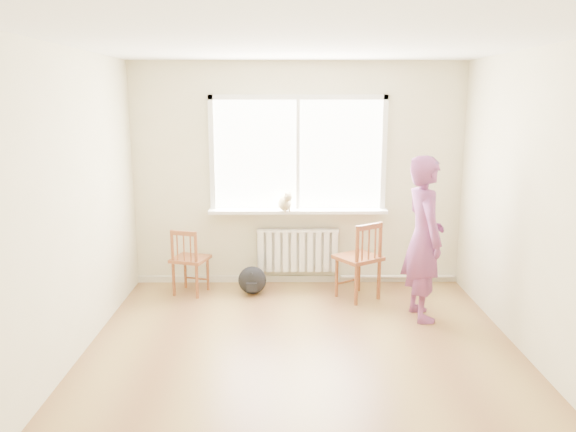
{
  "coord_description": "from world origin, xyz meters",
  "views": [
    {
      "loc": [
        -0.17,
        -4.51,
        2.28
      ],
      "look_at": [
        -0.13,
        1.2,
        1.07
      ],
      "focal_mm": 35.0,
      "sensor_mm": 36.0,
      "label": 1
    }
  ],
  "objects_px": {
    "cat": "(285,202)",
    "backpack": "(252,280)",
    "person": "(424,238)",
    "chair_left": "(189,261)",
    "chair_right": "(361,261)"
  },
  "relations": [
    {
      "from": "chair_left",
      "to": "backpack",
      "type": "distance_m",
      "value": 0.78
    },
    {
      "from": "person",
      "to": "chair_left",
      "type": "bearing_deg",
      "value": 67.82
    },
    {
      "from": "chair_right",
      "to": "cat",
      "type": "bearing_deg",
      "value": -60.86
    },
    {
      "from": "cat",
      "to": "backpack",
      "type": "bearing_deg",
      "value": -166.22
    },
    {
      "from": "chair_left",
      "to": "person",
      "type": "relative_size",
      "value": 0.46
    },
    {
      "from": "person",
      "to": "backpack",
      "type": "xyz_separation_m",
      "value": [
        -1.82,
        0.73,
        -0.69
      ]
    },
    {
      "from": "chair_right",
      "to": "person",
      "type": "xyz_separation_m",
      "value": [
        0.56,
        -0.54,
        0.4
      ]
    },
    {
      "from": "chair_left",
      "to": "backpack",
      "type": "relative_size",
      "value": 2.39
    },
    {
      "from": "chair_right",
      "to": "backpack",
      "type": "relative_size",
      "value": 2.75
    },
    {
      "from": "cat",
      "to": "backpack",
      "type": "xyz_separation_m",
      "value": [
        -0.39,
        -0.25,
        -0.89
      ]
    },
    {
      "from": "cat",
      "to": "chair_left",
      "type": "bearing_deg",
      "value": 174.01
    },
    {
      "from": "chair_left",
      "to": "person",
      "type": "xyz_separation_m",
      "value": [
        2.56,
        -0.72,
        0.46
      ]
    },
    {
      "from": "chair_left",
      "to": "person",
      "type": "distance_m",
      "value": 2.69
    },
    {
      "from": "chair_right",
      "to": "person",
      "type": "bearing_deg",
      "value": 102.58
    },
    {
      "from": "chair_left",
      "to": "cat",
      "type": "xyz_separation_m",
      "value": [
        1.13,
        0.26,
        0.65
      ]
    }
  ]
}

